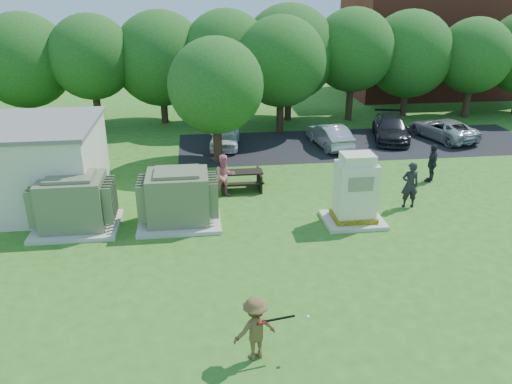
{
  "coord_description": "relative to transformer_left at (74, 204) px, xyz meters",
  "views": [
    {
      "loc": [
        -2.04,
        -12.47,
        8.14
      ],
      "look_at": [
        0.0,
        4.0,
        1.3
      ],
      "focal_mm": 35.0,
      "sensor_mm": 36.0,
      "label": 1
    }
  ],
  "objects": [
    {
      "name": "generator_cabinet",
      "position": [
        10.12,
        -0.72,
        0.2
      ],
      "size": [
        2.19,
        1.79,
        2.67
      ],
      "color": "beige",
      "rests_on": "ground"
    },
    {
      "name": "tree_row",
      "position": [
        8.25,
        14.0,
        3.18
      ],
      "size": [
        41.3,
        13.3,
        7.3
      ],
      "color": "#47301E",
      "rests_on": "ground"
    },
    {
      "name": "car_silver_a",
      "position": [
        11.69,
        8.66,
        -0.34
      ],
      "size": [
        1.83,
        3.98,
        1.26
      ],
      "primitive_type": "imported",
      "rotation": [
        0.0,
        0.0,
        3.27
      ],
      "color": "#A7A6AB",
      "rests_on": "ground"
    },
    {
      "name": "transformer_right",
      "position": [
        3.7,
        0.0,
        0.0
      ],
      "size": [
        3.0,
        2.4,
        2.07
      ],
      "color": "beige",
      "rests_on": "ground"
    },
    {
      "name": "car_dark",
      "position": [
        15.5,
        9.58,
        -0.31
      ],
      "size": [
        2.99,
        4.86,
        1.32
      ],
      "primitive_type": "imported",
      "rotation": [
        0.0,
        0.0,
        -0.27
      ],
      "color": "black",
      "rests_on": "ground"
    },
    {
      "name": "parking_strip",
      "position": [
        13.5,
        9.0,
        -0.96
      ],
      "size": [
        20.0,
        6.0,
        0.01
      ],
      "primitive_type": "cube",
      "color": "#232326",
      "rests_on": "ground"
    },
    {
      "name": "person_walking_right",
      "position": [
        14.85,
        2.94,
        -0.1
      ],
      "size": [
        1.01,
        1.03,
        1.74
      ],
      "primitive_type": "imported",
      "rotation": [
        0.0,
        0.0,
        3.96
      ],
      "color": "#232328",
      "rests_on": "ground"
    },
    {
      "name": "ground",
      "position": [
        6.5,
        -4.5,
        -0.97
      ],
      "size": [
        120.0,
        120.0,
        0.0
      ],
      "primitive_type": "plane",
      "color": "#2D6619",
      "rests_on": "ground"
    },
    {
      "name": "brick_building",
      "position": [
        24.5,
        22.5,
        3.03
      ],
      "size": [
        15.0,
        8.0,
        8.0
      ],
      "primitive_type": "cube",
      "color": "maroon",
      "rests_on": "ground"
    },
    {
      "name": "batting_equipment",
      "position": [
        6.15,
        -7.65,
        0.1
      ],
      "size": [
        1.26,
        0.27,
        0.09
      ],
      "color": "black",
      "rests_on": "ground"
    },
    {
      "name": "person_by_generator",
      "position": [
        12.72,
        0.37,
        -0.03
      ],
      "size": [
        0.71,
        0.49,
        1.87
      ],
      "primitive_type": "imported",
      "rotation": [
        0.0,
        0.0,
        3.08
      ],
      "color": "black",
      "rests_on": "ground"
    },
    {
      "name": "car_silver_b",
      "position": [
        18.52,
        9.27,
        -0.37
      ],
      "size": [
        3.11,
        4.69,
        1.2
      ],
      "primitive_type": "imported",
      "rotation": [
        0.0,
        0.0,
        3.42
      ],
      "color": "#B0AFB4",
      "rests_on": "ground"
    },
    {
      "name": "picnic_table",
      "position": [
        6.28,
        3.08,
        -0.47
      ],
      "size": [
        1.89,
        1.42,
        0.81
      ],
      "color": "black",
      "rests_on": "ground"
    },
    {
      "name": "person_at_picnic",
      "position": [
        5.54,
        2.28,
        -0.05
      ],
      "size": [
        1.05,
        0.92,
        1.84
      ],
      "primitive_type": "imported",
      "rotation": [
        0.0,
        0.0,
        0.28
      ],
      "color": "#D9737C",
      "rests_on": "ground"
    },
    {
      "name": "batter",
      "position": [
        5.6,
        -7.57,
        -0.16
      ],
      "size": [
        1.18,
        0.89,
        1.63
      ],
      "primitive_type": "imported",
      "rotation": [
        0.0,
        0.0,
        3.45
      ],
      "color": "brown",
      "rests_on": "ground"
    },
    {
      "name": "transformer_left",
      "position": [
        0.0,
        0.0,
        0.0
      ],
      "size": [
        3.0,
        2.4,
        2.07
      ],
      "color": "beige",
      "rests_on": "ground"
    },
    {
      "name": "car_white",
      "position": [
        6.02,
        9.42,
        -0.33
      ],
      "size": [
        1.96,
        3.9,
        1.28
      ],
      "primitive_type": "imported",
      "rotation": [
        0.0,
        0.0,
        -0.12
      ],
      "color": "silver",
      "rests_on": "ground"
    }
  ]
}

